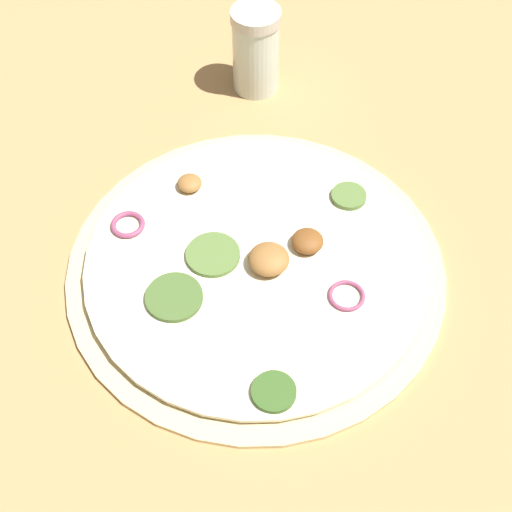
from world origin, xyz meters
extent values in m
plane|color=tan|center=(0.00, 0.00, 0.00)|extent=(3.00, 3.00, 0.00)
cylinder|color=beige|center=(0.00, 0.00, 0.00)|extent=(0.34, 0.34, 0.01)
cylinder|color=#EFE5C1|center=(0.00, 0.00, 0.01)|extent=(0.31, 0.31, 0.00)
cylinder|color=#567538|center=(0.01, -0.04, 0.02)|extent=(0.05, 0.05, 0.00)
cylinder|color=#47662D|center=(0.07, -0.04, 0.02)|extent=(0.05, 0.05, 0.00)
torus|color=#934266|center=(0.00, 0.09, 0.02)|extent=(0.03, 0.03, 0.00)
torus|color=#934266|center=(0.02, -0.12, 0.02)|extent=(0.03, 0.03, 0.00)
ellipsoid|color=#996633|center=(-0.05, -0.10, 0.02)|extent=(0.02, 0.02, 0.01)
ellipsoid|color=brown|center=(-0.04, 0.03, 0.02)|extent=(0.03, 0.03, 0.01)
cylinder|color=#567538|center=(-0.11, 0.05, 0.02)|extent=(0.03, 0.03, 0.01)
cylinder|color=#385B23|center=(0.11, 0.07, 0.02)|extent=(0.04, 0.04, 0.00)
ellipsoid|color=#996633|center=(0.00, 0.01, 0.02)|extent=(0.04, 0.04, 0.02)
cylinder|color=silver|center=(-0.23, -0.12, 0.04)|extent=(0.05, 0.05, 0.08)
cylinder|color=beige|center=(-0.23, -0.12, 0.09)|extent=(0.05, 0.05, 0.01)
camera|label=1|loc=(0.34, 0.17, 0.52)|focal=50.00mm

